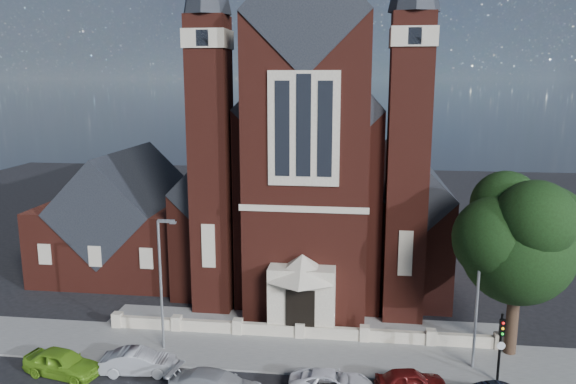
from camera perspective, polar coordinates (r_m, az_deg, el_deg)
name	(u,v)px	position (r m, az deg, el deg)	size (l,w,h in m)	color
ground	(312,289)	(44.16, 2.42, -9.82)	(120.00, 120.00, 0.00)	black
pavement_strip	(297,354)	(34.63, 0.89, -16.09)	(60.00, 5.00, 0.12)	slate
forecourt_paving	(303,325)	(38.20, 1.57, -13.33)	(26.00, 3.00, 0.14)	slate
forecourt_wall	(300,338)	(36.40, 1.25, -14.64)	(24.00, 0.40, 0.90)	#AFA08B
church	(320,169)	(49.70, 3.27, 2.37)	(20.01, 34.90, 29.20)	#4D1C14
parish_hall	(127,223)	(49.56, -16.02, -3.02)	(12.00, 12.20, 10.24)	#4D1C14
street_tree	(522,243)	(34.27, 22.68, -4.78)	(6.40, 6.60, 10.70)	black
street_lamp_left	(162,277)	(34.03, -12.68, -8.43)	(1.16, 0.22, 8.09)	gray
street_lamp_right	(479,291)	(32.82, 18.86, -9.54)	(1.16, 0.22, 8.09)	gray
traffic_signal	(501,340)	(32.38, 20.81, -13.85)	(0.28, 0.42, 4.00)	black
car_lime_van	(62,363)	(34.39, -21.96, -15.80)	(1.75, 4.35, 1.48)	#6EAA22
car_silver_a	(139,362)	(33.35, -14.90, -16.34)	(1.43, 4.09, 1.35)	#9A9CA1
car_white_suv	(331,383)	(30.61, 4.43, -18.79)	(2.02, 4.38, 1.22)	white
car_dark_red	(411,381)	(31.33, 12.35, -18.25)	(1.48, 3.67, 1.25)	#560F0E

